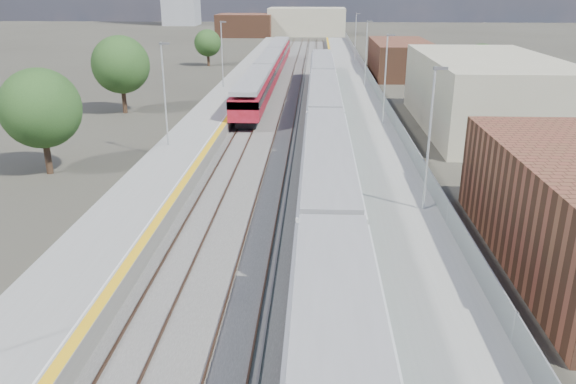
{
  "coord_description": "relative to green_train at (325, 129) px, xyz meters",
  "views": [
    {
      "loc": [
        0.79,
        -6.13,
        12.16
      ],
      "look_at": [
        -0.57,
        21.03,
        2.2
      ],
      "focal_mm": 35.0,
      "sensor_mm": 36.0,
      "label": 1
    }
  ],
  "objects": [
    {
      "name": "tree_d",
      "position": [
        18.04,
        25.76,
        1.6
      ],
      "size": [
        4.55,
        4.55,
        6.17
      ],
      "color": "#382619",
      "rests_on": "ground"
    },
    {
      "name": "tracks",
      "position": [
        -3.15,
        19.79,
        -2.17
      ],
      "size": [
        8.96,
        160.0,
        0.17
      ],
      "color": "#4C3323",
      "rests_on": "ground"
    },
    {
      "name": "ballast_bed",
      "position": [
        -3.75,
        18.11,
        -2.25
      ],
      "size": [
        10.5,
        155.0,
        0.06
      ],
      "primitive_type": "cube",
      "color": "#565451",
      "rests_on": "ground"
    },
    {
      "name": "green_train",
      "position": [
        0.0,
        0.0,
        0.0
      ],
      "size": [
        2.94,
        81.81,
        3.24
      ],
      "color": "black",
      "rests_on": "ground"
    },
    {
      "name": "red_train",
      "position": [
        -7.0,
        35.72,
        -0.17
      ],
      "size": [
        2.83,
        57.33,
        3.57
      ],
      "color": "black",
      "rests_on": "ground"
    },
    {
      "name": "platform_left",
      "position": [
        -10.55,
        18.1,
        -1.76
      ],
      "size": [
        4.3,
        155.0,
        8.52
      ],
      "color": "slate",
      "rests_on": "ground"
    },
    {
      "name": "tree_a",
      "position": [
        -19.03,
        -4.44,
        2.27
      ],
      "size": [
        5.34,
        5.34,
        7.23
      ],
      "color": "#382619",
      "rests_on": "ground"
    },
    {
      "name": "tree_c",
      "position": [
        -18.35,
        51.98,
        1.37
      ],
      "size": [
        4.29,
        4.29,
        5.81
      ],
      "color": "#382619",
      "rests_on": "ground"
    },
    {
      "name": "platform_right",
      "position": [
        3.78,
        18.11,
        -1.74
      ],
      "size": [
        4.7,
        155.0,
        8.52
      ],
      "color": "slate",
      "rests_on": "ground"
    },
    {
      "name": "tree_b",
      "position": [
        -20.23,
        15.41,
        2.59
      ],
      "size": [
        5.71,
        5.71,
        7.74
      ],
      "color": "#382619",
      "rests_on": "ground"
    },
    {
      "name": "ground",
      "position": [
        -1.5,
        15.61,
        -2.28
      ],
      "size": [
        320.0,
        320.0,
        0.0
      ],
      "primitive_type": "plane",
      "color": "#47443A",
      "rests_on": "ground"
    }
  ]
}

